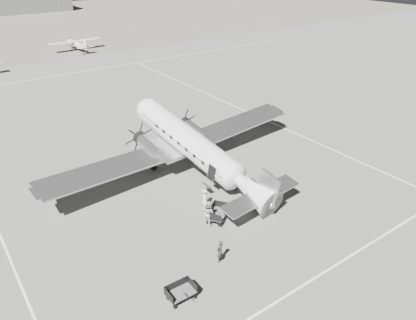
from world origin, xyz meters
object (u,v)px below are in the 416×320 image
Objects in this scene: ramp_agent at (209,213)px; passenger at (205,198)px; baggage_cart_near at (218,214)px; dc3_airliner at (195,148)px; ground_crew at (220,251)px; light_plane_right at (77,45)px; baggage_cart_far at (181,293)px.

ramp_agent is 1.31× the size of passenger.
ramp_agent reaches higher than baggage_cart_near.
passenger is at bearing -120.58° from dc3_airliner.
dc3_airliner is 11.79m from ground_crew.
light_plane_right is 62.15m from ramp_agent.
dc3_airliner reaches higher than light_plane_right.
passenger is (1.12, 2.09, -0.22)m from ramp_agent.
light_plane_right is 66.14m from ground_crew.
dc3_airliner is 15.48× the size of baggage_cart_far.
dc3_airliner is at bearing -102.99° from light_plane_right.
passenger is (-10.88, -58.89, -0.35)m from light_plane_right.
baggage_cart_far is (-8.86, -11.69, -2.05)m from dc3_airliner.
baggage_cart_near is 1.34× the size of passenger.
dc3_airliner is 5.49m from passenger.
dc3_airliner is 13.83× the size of baggage_cart_near.
baggage_cart_near is at bearing -146.61° from ground_crew.
baggage_cart_near is 1.12× the size of baggage_cart_far.
dc3_airliner is 14.13× the size of ramp_agent.
ramp_agent is at bearing -121.45° from dc3_airliner.
baggage_cart_far is at bearing -132.40° from dc3_airliner.
baggage_cart_near is at bearing -90.96° from ramp_agent.
baggage_cart_near is 2.14m from passenger.
ground_crew is 6.48m from passenger.
ramp_agent is (-0.78, 0.01, 0.40)m from baggage_cart_near.
dc3_airliner reaches higher than ground_crew.
baggage_cart_far is (-17.53, -65.91, -0.59)m from light_plane_right.
light_plane_right is 6.00× the size of baggage_cart_far.
baggage_cart_far is 1.06× the size of ground_crew.
dc3_airliner is at bearing 34.59° from baggage_cart_near.
light_plane_right is 7.16× the size of passenger.
ground_crew is 1.13× the size of passenger.
dc3_airliner is 54.92m from light_plane_right.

